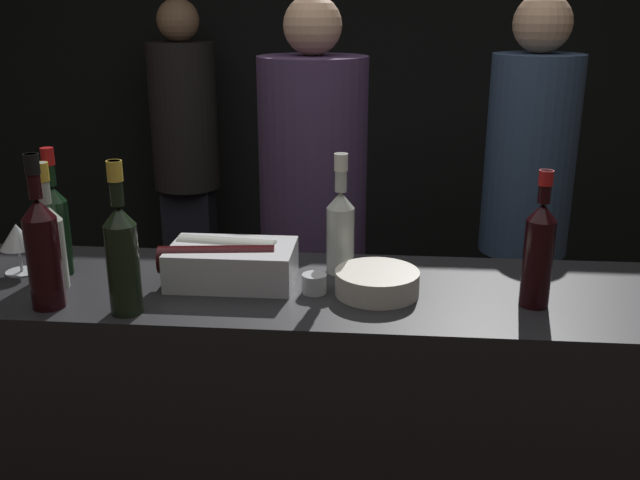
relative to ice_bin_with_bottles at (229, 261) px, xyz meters
name	(u,v)px	position (x,y,z in m)	size (l,w,h in m)	color
wall_back_chalkboard	(356,69)	(0.24, 2.27, 0.30)	(6.40, 0.06, 2.80)	black
bar_counter	(319,457)	(0.24, -0.02, -0.58)	(2.50, 0.53, 1.04)	black
ice_bin_with_bottles	(229,261)	(0.00, 0.00, 0.00)	(0.35, 0.20, 0.11)	silver
bowl_white	(377,282)	(0.39, -0.05, -0.03)	(0.21, 0.21, 0.06)	silver
wine_glass	(17,238)	(-0.58, 0.02, 0.04)	(0.10, 0.10, 0.14)	silver
candle_votive	(314,283)	(0.23, -0.05, -0.03)	(0.06, 0.06, 0.05)	silver
red_wine_bottle_burgundy	(56,224)	(-0.47, 0.02, 0.08)	(0.07, 0.07, 0.35)	black
red_wine_bottle_tall	(539,250)	(0.77, -0.09, 0.08)	(0.07, 0.07, 0.34)	black
red_wine_bottle_black_foil	(43,247)	(-0.40, -0.20, 0.09)	(0.08, 0.08, 0.38)	black
white_wine_bottle	(340,225)	(0.29, 0.10, 0.08)	(0.08, 0.08, 0.33)	#B2B7AD
rose_wine_bottle	(50,238)	(-0.44, -0.07, 0.07)	(0.07, 0.07, 0.33)	#9EA899
champagne_bottle	(122,253)	(-0.20, -0.21, 0.09)	(0.08, 0.08, 0.37)	black
person_in_hoodie	(525,205)	(0.95, 0.97, -0.09)	(0.33, 0.33, 1.78)	black
person_blond_tee	(186,154)	(-0.63, 1.88, -0.10)	(0.34, 0.34, 1.77)	black
person_grey_polo	(313,212)	(0.13, 0.88, -0.11)	(0.40, 0.40, 1.77)	black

